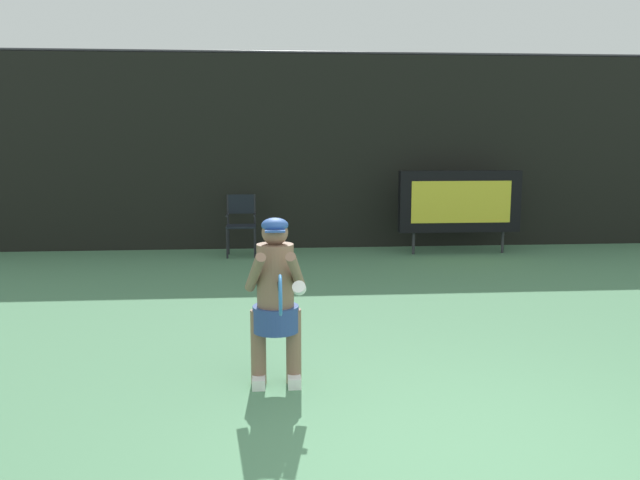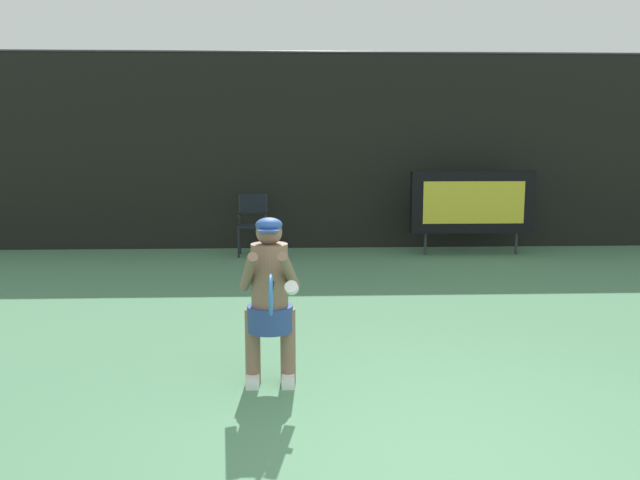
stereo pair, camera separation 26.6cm
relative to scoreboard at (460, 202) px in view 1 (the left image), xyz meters
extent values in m
cube|color=#4D7E59|center=(-2.21, -7.59, -0.96)|extent=(18.00, 22.00, 0.02)
cube|color=black|center=(-2.21, 0.91, 0.85)|extent=(18.00, 0.12, 3.60)
cylinder|color=#38383D|center=(-2.21, 0.91, 2.68)|extent=(18.00, 0.05, 0.05)
cube|color=black|center=(0.00, 0.00, 0.00)|extent=(2.20, 0.20, 1.10)
cube|color=gold|center=(0.00, -0.10, 0.00)|extent=(1.80, 0.01, 0.75)
cylinder|color=#2D2D33|center=(-0.83, 0.00, -0.75)|extent=(0.05, 0.05, 0.40)
cylinder|color=#2D2D33|center=(0.83, 0.00, -0.75)|extent=(0.05, 0.05, 0.40)
cylinder|color=black|center=(-4.15, -0.15, -0.69)|extent=(0.04, 0.04, 0.52)
cylinder|color=black|center=(-3.67, -0.15, -0.69)|extent=(0.04, 0.04, 0.52)
cylinder|color=black|center=(-4.15, 0.26, -0.69)|extent=(0.04, 0.04, 0.52)
cylinder|color=black|center=(-3.67, 0.26, -0.69)|extent=(0.04, 0.04, 0.52)
cube|color=black|center=(-3.91, 0.06, -0.41)|extent=(0.52, 0.44, 0.03)
cylinder|color=black|center=(-4.15, 0.26, -0.15)|extent=(0.04, 0.04, 0.56)
cylinder|color=black|center=(-3.67, 0.26, -0.15)|extent=(0.04, 0.04, 0.56)
cube|color=black|center=(-3.91, 0.26, -0.04)|extent=(0.48, 0.02, 0.34)
cylinder|color=black|center=(-4.15, 0.06, -0.21)|extent=(0.04, 0.44, 0.04)
cylinder|color=black|center=(-3.67, 0.06, -0.21)|extent=(0.04, 0.44, 0.04)
cylinder|color=blue|center=(-3.31, -0.34, -0.83)|extent=(0.07, 0.07, 0.24)
cylinder|color=black|center=(-3.31, -0.34, -0.69)|extent=(0.03, 0.03, 0.03)
cube|color=white|center=(-3.54, -6.13, -0.90)|extent=(0.11, 0.26, 0.09)
cube|color=white|center=(-3.24, -6.13, -0.90)|extent=(0.11, 0.26, 0.09)
cylinder|color=brown|center=(-3.54, -6.08, -0.62)|extent=(0.13, 0.13, 0.65)
cylinder|color=brown|center=(-3.24, -6.08, -0.62)|extent=(0.13, 0.13, 0.65)
cylinder|color=navy|center=(-3.39, -6.08, -0.37)|extent=(0.39, 0.39, 0.22)
cylinder|color=brown|center=(-3.39, -6.08, -0.02)|extent=(0.31, 0.31, 0.56)
sphere|color=brown|center=(-3.39, -6.08, 0.36)|extent=(0.22, 0.22, 0.22)
ellipsoid|color=#284C93|center=(-3.39, -6.08, 0.42)|extent=(0.22, 0.22, 0.12)
cube|color=#284C93|center=(-3.39, -6.18, 0.39)|extent=(0.17, 0.12, 0.02)
cylinder|color=brown|center=(-3.56, -6.25, 0.06)|extent=(0.19, 0.46, 0.39)
cylinder|color=brown|center=(-3.23, -6.25, 0.06)|extent=(0.19, 0.46, 0.39)
cylinder|color=white|center=(-3.21, -6.37, -0.05)|extent=(0.13, 0.13, 0.12)
cylinder|color=black|center=(-3.36, -6.34, -0.03)|extent=(0.03, 0.28, 0.03)
torus|color=#2C6DB5|center=(-3.36, -6.65, -0.03)|extent=(0.02, 0.31, 0.31)
ellipsoid|color=silver|center=(-3.36, -6.65, -0.03)|extent=(0.01, 0.26, 0.26)
camera|label=1|loc=(-3.46, -11.45, 1.14)|focal=36.72mm
camera|label=2|loc=(-3.19, -11.46, 1.14)|focal=36.72mm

